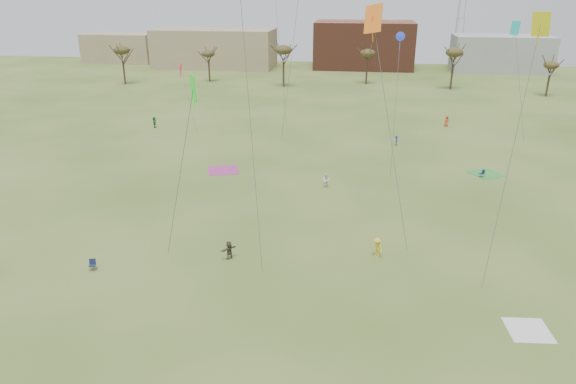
# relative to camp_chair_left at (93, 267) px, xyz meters

# --- Properties ---
(ground) EXTENTS (260.00, 260.00, 0.00)m
(ground) POSITION_rel_camp_chair_left_xyz_m (14.72, -7.14, -0.26)
(ground) COLOR #39561A
(ground) RESTS_ON ground
(spectator_fore_c) EXTENTS (1.31, 1.37, 1.55)m
(spectator_fore_c) POSITION_rel_camp_chair_left_xyz_m (10.12, 3.31, 0.52)
(spectator_fore_c) COLOR brown
(spectator_fore_c) RESTS_ON ground
(flyer_mid_b) EXTENTS (1.21, 1.21, 1.68)m
(flyer_mid_b) POSITION_rel_camp_chair_left_xyz_m (22.01, 5.39, 0.58)
(flyer_mid_b) COLOR yellow
(flyer_mid_b) RESTS_ON ground
(spectator_mid_e) EXTENTS (0.86, 0.70, 1.65)m
(spectator_mid_e) POSITION_rel_camp_chair_left_xyz_m (16.69, 20.57, 0.57)
(spectator_mid_e) COLOR white
(spectator_mid_e) RESTS_ON ground
(flyer_far_a) EXTENTS (1.01, 1.61, 1.66)m
(flyer_far_a) POSITION_rel_camp_chair_left_xyz_m (-11.97, 42.88, 0.57)
(flyer_far_a) COLOR #21632D
(flyer_far_a) RESTS_ON ground
(flyer_far_b) EXTENTS (0.95, 0.82, 1.64)m
(flyer_far_b) POSITION_rel_camp_chair_left_xyz_m (33.51, 50.18, 0.56)
(flyer_far_b) COLOR #CA4022
(flyer_far_b) RESTS_ON ground
(flyer_far_c) EXTENTS (0.52, 0.90, 1.39)m
(flyer_far_c) POSITION_rel_camp_chair_left_xyz_m (25.10, 38.22, 0.44)
(flyer_far_c) COLOR #25229E
(flyer_far_c) RESTS_ON ground
(blanket_cream) EXTENTS (2.88, 2.88, 0.03)m
(blanket_cream) POSITION_rel_camp_chair_left_xyz_m (31.57, -3.17, -0.26)
(blanket_cream) COLOR white
(blanket_cream) RESTS_ON ground
(blanket_plum) EXTENTS (4.47, 4.47, 0.03)m
(blanket_plum) POSITION_rel_camp_chair_left_xyz_m (3.98, 24.47, -0.26)
(blanket_plum) COLOR #A93480
(blanket_plum) RESTS_ON ground
(blanket_olive) EXTENTS (4.44, 4.44, 0.03)m
(blanket_olive) POSITION_rel_camp_chair_left_xyz_m (35.08, 27.68, -0.26)
(blanket_olive) COLOR green
(blanket_olive) RESTS_ON ground
(camp_chair_left) EXTENTS (0.65, 0.67, 0.87)m
(camp_chair_left) POSITION_rel_camp_chair_left_xyz_m (0.00, 0.00, 0.00)
(camp_chair_left) COLOR #16203D
(camp_chair_left) RESTS_ON ground
(camp_chair_right) EXTENTS (0.70, 0.67, 0.87)m
(camp_chair_right) POSITION_rel_camp_chair_left_xyz_m (34.32, 26.45, 0.00)
(camp_chair_right) COLOR #121C33
(camp_chair_right) RESTS_ON ground
(tree_line) EXTENTS (117.44, 49.32, 8.91)m
(tree_line) POSITION_rel_camp_chair_left_xyz_m (11.88, 71.98, 6.83)
(tree_line) COLOR #3A2B1E
(tree_line) RESTS_ON ground
(building_tan) EXTENTS (32.00, 14.00, 10.00)m
(building_tan) POSITION_rel_camp_chair_left_xyz_m (-20.28, 107.86, 4.74)
(building_tan) COLOR #937F60
(building_tan) RESTS_ON ground
(building_brick) EXTENTS (26.00, 16.00, 12.00)m
(building_brick) POSITION_rel_camp_chair_left_xyz_m (19.72, 112.86, 5.74)
(building_brick) COLOR brown
(building_brick) RESTS_ON ground
(building_grey) EXTENTS (24.00, 12.00, 9.00)m
(building_grey) POSITION_rel_camp_chair_left_xyz_m (54.72, 110.86, 4.24)
(building_grey) COLOR gray
(building_grey) RESTS_ON ground
(building_tan_west) EXTENTS (20.00, 12.00, 8.00)m
(building_tan_west) POSITION_rel_camp_chair_left_xyz_m (-50.28, 114.86, 3.74)
(building_tan_west) COLOR #937F60
(building_tan_west) RESTS_ON ground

